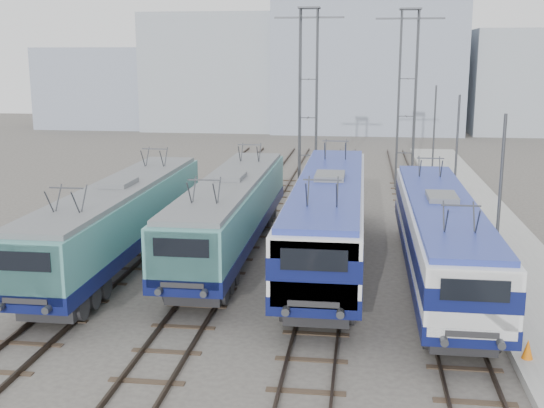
{
  "coord_description": "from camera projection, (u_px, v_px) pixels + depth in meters",
  "views": [
    {
      "loc": [
        3.58,
        -23.05,
        8.99
      ],
      "look_at": [
        -0.41,
        7.0,
        2.39
      ],
      "focal_mm": 45.0,
      "sensor_mm": 36.0,
      "label": 1
    }
  ],
  "objects": [
    {
      "name": "building_east",
      "position": [
        538.0,
        82.0,
        80.39
      ],
      "size": [
        16.0,
        12.0,
        12.0
      ],
      "primitive_type": "cube",
      "color": "#A0AAB4",
      "rests_on": "ground"
    },
    {
      "name": "locomotive_center_left",
      "position": [
        230.0,
        210.0,
        30.86
      ],
      "size": [
        2.76,
        17.43,
        3.28
      ],
      "color": "#0C134A",
      "rests_on": "ground"
    },
    {
      "name": "mast_rear",
      "position": [
        434.0,
        135.0,
        48.04
      ],
      "size": [
        0.12,
        0.12,
        7.0
      ],
      "primitive_type": "cylinder",
      "color": "#3F4247",
      "rests_on": "ground"
    },
    {
      "name": "locomotive_far_left",
      "position": [
        119.0,
        217.0,
        29.38
      ],
      "size": [
        2.75,
        17.37,
        3.27
      ],
      "color": "#0C134A",
      "rests_on": "ground"
    },
    {
      "name": "catenary_tower_west",
      "position": [
        308.0,
        93.0,
        44.6
      ],
      "size": [
        4.5,
        1.2,
        12.0
      ],
      "color": "#3F4247",
      "rests_on": "ground"
    },
    {
      "name": "building_center",
      "position": [
        368.0,
        56.0,
        82.33
      ],
      "size": [
        22.0,
        14.0,
        18.0
      ],
      "primitive_type": "cube",
      "color": "#949FB4",
      "rests_on": "ground"
    },
    {
      "name": "locomotive_center_right",
      "position": [
        329.0,
        212.0,
        29.51
      ],
      "size": [
        2.96,
        18.75,
        3.53
      ],
      "color": "#0C134A",
      "rests_on": "ground"
    },
    {
      "name": "ground",
      "position": [
        258.0,
        309.0,
        24.7
      ],
      "size": [
        160.0,
        160.0,
        0.0
      ],
      "primitive_type": "plane",
      "color": "#514C47"
    },
    {
      "name": "mast_front",
      "position": [
        499.0,
        210.0,
        24.79
      ],
      "size": [
        0.12,
        0.12,
        7.0
      ],
      "primitive_type": "cylinder",
      "color": "#3F4247",
      "rests_on": "ground"
    },
    {
      "name": "building_far_west",
      "position": [
        100.0,
        88.0,
        87.55
      ],
      "size": [
        14.0,
        10.0,
        10.0
      ],
      "primitive_type": "cube",
      "color": "#949FB4",
      "rests_on": "ground"
    },
    {
      "name": "catenary_tower_east",
      "position": [
        407.0,
        92.0,
        45.7
      ],
      "size": [
        4.5,
        1.2,
        12.0
      ],
      "color": "#3F4247",
      "rests_on": "ground"
    },
    {
      "name": "safety_cone",
      "position": [
        528.0,
        349.0,
        19.94
      ],
      "size": [
        0.33,
        0.33,
        0.59
      ],
      "primitive_type": "cone",
      "color": "orange",
      "rests_on": "platform"
    },
    {
      "name": "platform",
      "position": [
        505.0,
        254.0,
        31.11
      ],
      "size": [
        4.0,
        70.0,
        0.3
      ],
      "primitive_type": "cube",
      "color": "#9E9E99",
      "rests_on": "ground"
    },
    {
      "name": "mast_mid",
      "position": [
        456.0,
        161.0,
        36.41
      ],
      "size": [
        0.12,
        0.12,
        7.0
      ],
      "primitive_type": "cylinder",
      "color": "#3F4247",
      "rests_on": "ground"
    },
    {
      "name": "locomotive_far_right",
      "position": [
        441.0,
        232.0,
        26.79
      ],
      "size": [
        2.71,
        17.13,
        3.22
      ],
      "color": "#0C134A",
      "rests_on": "ground"
    },
    {
      "name": "building_west",
      "position": [
        222.0,
        72.0,
        85.07
      ],
      "size": [
        18.0,
        12.0,
        14.0
      ],
      "primitive_type": "cube",
      "color": "#A0AAB4",
      "rests_on": "ground"
    }
  ]
}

